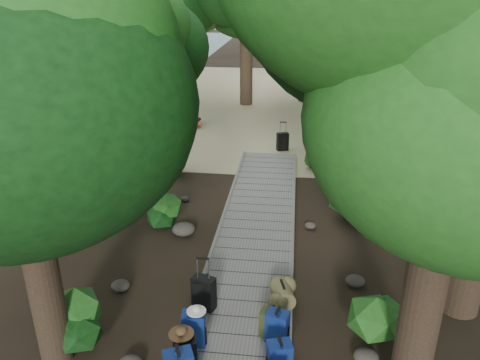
% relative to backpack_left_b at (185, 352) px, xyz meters
% --- Properties ---
extents(ground, '(120.00, 120.00, 0.00)m').
position_rel_backpack_left_b_xyz_m(ground, '(0.74, 3.92, -0.47)').
color(ground, '#2E2117').
rests_on(ground, ground).
extents(sand_beach, '(40.00, 22.00, 0.02)m').
position_rel_backpack_left_b_xyz_m(sand_beach, '(0.74, 19.92, -0.46)').
color(sand_beach, tan).
rests_on(sand_beach, ground).
extents(boardwalk, '(2.00, 12.00, 0.12)m').
position_rel_backpack_left_b_xyz_m(boardwalk, '(0.74, 4.92, -0.41)').
color(boardwalk, gray).
rests_on(boardwalk, ground).
extents(backpack_left_b, '(0.43, 0.35, 0.69)m').
position_rel_backpack_left_b_xyz_m(backpack_left_b, '(0.00, 0.00, 0.00)').
color(backpack_left_b, black).
rests_on(backpack_left_b, boardwalk).
extents(backpack_left_c, '(0.43, 0.33, 0.73)m').
position_rel_backpack_left_b_xyz_m(backpack_left_c, '(0.01, 0.60, 0.02)').
color(backpack_left_c, navy).
rests_on(backpack_left_c, boardwalk).
extents(backpack_left_d, '(0.40, 0.35, 0.50)m').
position_rel_backpack_left_b_xyz_m(backpack_left_d, '(-0.04, 1.96, -0.09)').
color(backpack_left_d, navy).
rests_on(backpack_left_d, boardwalk).
extents(backpack_right_b, '(0.45, 0.37, 0.70)m').
position_rel_backpack_left_b_xyz_m(backpack_right_b, '(1.53, 0.08, 0.00)').
color(backpack_right_b, navy).
rests_on(backpack_right_b, boardwalk).
extents(backpack_right_c, '(0.45, 0.37, 0.66)m').
position_rel_backpack_left_b_xyz_m(backpack_right_c, '(1.47, 0.86, -0.01)').
color(backpack_right_c, navy).
rests_on(backpack_right_c, boardwalk).
extents(backpack_right_d, '(0.44, 0.36, 0.58)m').
position_rel_backpack_left_b_xyz_m(backpack_right_d, '(1.35, 0.99, -0.06)').
color(backpack_right_d, '#323B1B').
rests_on(backpack_right_d, boardwalk).
extents(duffel_right_khaki, '(0.56, 0.71, 0.41)m').
position_rel_backpack_left_b_xyz_m(duffel_right_khaki, '(1.52, 1.95, -0.14)').
color(duffel_right_khaki, '#6A663F').
rests_on(duffel_right_khaki, boardwalk).
extents(suitcase_on_boardwalk, '(0.50, 0.37, 0.69)m').
position_rel_backpack_left_b_xyz_m(suitcase_on_boardwalk, '(-0.00, 1.62, -0.00)').
color(suitcase_on_boardwalk, black).
rests_on(suitcase_on_boardwalk, boardwalk).
extents(lone_suitcase_on_sand, '(0.50, 0.38, 0.69)m').
position_rel_backpack_left_b_xyz_m(lone_suitcase_on_sand, '(1.20, 11.64, -0.10)').
color(lone_suitcase_on_sand, black).
rests_on(lone_suitcase_on_sand, sand_beach).
extents(hat_brown, '(0.42, 0.42, 0.12)m').
position_rel_backpack_left_b_xyz_m(hat_brown, '(-0.06, 0.04, 0.41)').
color(hat_brown, '#51351E').
rests_on(hat_brown, backpack_left_b).
extents(hat_white, '(0.34, 0.34, 0.11)m').
position_rel_backpack_left_b_xyz_m(hat_white, '(0.08, 0.57, 0.44)').
color(hat_white, silver).
rests_on(hat_white, backpack_left_c).
extents(kayak, '(1.97, 3.60, 0.36)m').
position_rel_backpack_left_b_xyz_m(kayak, '(-2.92, 14.87, -0.27)').
color(kayak, '#AC280E').
rests_on(kayak, sand_beach).
extents(sun_lounger, '(1.24, 2.12, 0.65)m').
position_rel_backpack_left_b_xyz_m(sun_lounger, '(4.04, 13.50, -0.12)').
color(sun_lounger, silver).
rests_on(sun_lounger, sand_beach).
extents(tree_right_a, '(5.18, 5.18, 8.63)m').
position_rel_backpack_left_b_xyz_m(tree_right_a, '(3.60, 0.13, 3.85)').
color(tree_right_a, black).
rests_on(tree_right_a, ground).
extents(tree_right_c, '(5.32, 5.32, 9.21)m').
position_rel_backpack_left_b_xyz_m(tree_right_c, '(3.85, 5.83, 4.14)').
color(tree_right_c, black).
rests_on(tree_right_c, ground).
extents(tree_right_d, '(5.96, 5.96, 10.92)m').
position_rel_backpack_left_b_xyz_m(tree_right_d, '(5.87, 8.59, 4.99)').
color(tree_right_d, black).
rests_on(tree_right_d, ground).
extents(tree_right_e, '(4.69, 4.69, 8.44)m').
position_rel_backpack_left_b_xyz_m(tree_right_e, '(4.55, 11.09, 3.76)').
color(tree_right_e, black).
rests_on(tree_right_e, ground).
extents(tree_right_f, '(5.30, 5.30, 9.46)m').
position_rel_backpack_left_b_xyz_m(tree_right_f, '(6.77, 13.48, 4.27)').
color(tree_right_f, black).
rests_on(tree_right_f, ground).
extents(tree_left_a, '(4.66, 4.66, 7.76)m').
position_rel_backpack_left_b_xyz_m(tree_left_a, '(-2.33, 0.13, 3.41)').
color(tree_left_a, black).
rests_on(tree_left_a, ground).
extents(tree_left_b, '(4.87, 4.87, 8.76)m').
position_rel_backpack_left_b_xyz_m(tree_left_b, '(-4.42, 3.64, 3.91)').
color(tree_left_b, black).
rests_on(tree_left_b, ground).
extents(tree_left_c, '(4.86, 4.86, 8.46)m').
position_rel_backpack_left_b_xyz_m(tree_left_c, '(-2.88, 6.22, 3.76)').
color(tree_left_c, black).
rests_on(tree_left_c, ground).
extents(tree_back_a, '(5.56, 5.56, 9.63)m').
position_rel_backpack_left_b_xyz_m(tree_back_a, '(-1.03, 19.09, 4.35)').
color(tree_back_a, black).
rests_on(tree_back_a, ground).
extents(tree_back_b, '(5.73, 5.73, 10.23)m').
position_rel_backpack_left_b_xyz_m(tree_back_b, '(2.14, 20.26, 4.65)').
color(tree_back_b, black).
rests_on(tree_back_b, ground).
extents(tree_back_c, '(4.63, 4.63, 8.33)m').
position_rel_backpack_left_b_xyz_m(tree_back_c, '(5.90, 18.77, 3.70)').
color(tree_back_c, black).
rests_on(tree_back_c, ground).
extents(tree_back_d, '(5.26, 5.26, 8.76)m').
position_rel_backpack_left_b_xyz_m(tree_back_d, '(-4.94, 19.01, 3.92)').
color(tree_back_d, black).
rests_on(tree_back_d, ground).
extents(palm_right_a, '(4.64, 4.64, 7.91)m').
position_rel_backpack_left_b_xyz_m(palm_right_a, '(3.91, 9.88, 3.49)').
color(palm_right_a, '#133D11').
rests_on(palm_right_a, ground).
extents(palm_right_b, '(4.47, 4.47, 8.64)m').
position_rel_backpack_left_b_xyz_m(palm_right_b, '(5.31, 15.12, 3.85)').
color(palm_right_b, '#133D11').
rests_on(palm_right_b, ground).
extents(palm_right_c, '(3.85, 3.85, 6.12)m').
position_rel_backpack_left_b_xyz_m(palm_right_c, '(2.73, 16.70, 2.60)').
color(palm_right_c, '#133D11').
rests_on(palm_right_c, ground).
extents(palm_left_a, '(4.74, 4.74, 7.54)m').
position_rel_backpack_left_b_xyz_m(palm_left_a, '(-3.30, 10.83, 3.31)').
color(palm_left_a, '#133D11').
rests_on(palm_left_a, ground).
extents(rock_left_b, '(0.40, 0.36, 0.22)m').
position_rel_backpack_left_b_xyz_m(rock_left_b, '(-1.91, 2.13, -0.35)').
color(rock_left_b, '#4C473F').
rests_on(rock_left_b, ground).
extents(rock_left_c, '(0.60, 0.54, 0.33)m').
position_rel_backpack_left_b_xyz_m(rock_left_c, '(-1.12, 4.63, -0.30)').
color(rock_left_c, '#4C473F').
rests_on(rock_left_c, ground).
extents(rock_left_d, '(0.26, 0.23, 0.14)m').
position_rel_backpack_left_b_xyz_m(rock_left_d, '(-1.56, 6.64, -0.39)').
color(rock_left_d, '#4C473F').
rests_on(rock_left_d, ground).
extents(rock_right_a, '(0.43, 0.39, 0.24)m').
position_rel_backpack_left_b_xyz_m(rock_right_a, '(3.01, 0.63, -0.35)').
color(rock_right_a, '#4C473F').
rests_on(rock_right_a, ground).
extents(rock_right_b, '(0.42, 0.38, 0.23)m').
position_rel_backpack_left_b_xyz_m(rock_right_b, '(3.07, 2.89, -0.35)').
color(rock_right_b, '#4C473F').
rests_on(rock_right_b, ground).
extents(rock_right_c, '(0.30, 0.27, 0.16)m').
position_rel_backpack_left_b_xyz_m(rock_right_c, '(2.16, 5.37, -0.38)').
color(rock_right_c, '#4C473F').
rests_on(rock_right_c, ground).
extents(rock_right_d, '(0.62, 0.56, 0.34)m').
position_rel_backpack_left_b_xyz_m(rock_right_d, '(3.47, 8.03, -0.29)').
color(rock_right_d, '#4C473F').
rests_on(rock_right_d, ground).
extents(shrub_left_a, '(1.22, 1.22, 1.10)m').
position_rel_backpack_left_b_xyz_m(shrub_left_a, '(-1.99, 0.43, 0.08)').
color(shrub_left_a, '#1F5419').
rests_on(shrub_left_a, ground).
extents(shrub_left_b, '(0.92, 0.92, 0.83)m').
position_rel_backpack_left_b_xyz_m(shrub_left_b, '(-1.62, 5.09, -0.05)').
color(shrub_left_b, '#1F5419').
rests_on(shrub_left_b, ground).
extents(shrub_left_c, '(1.22, 1.22, 1.10)m').
position_rel_backpack_left_b_xyz_m(shrub_left_c, '(-2.35, 8.86, 0.08)').
color(shrub_left_c, '#1F5419').
rests_on(shrub_left_c, ground).
extents(shrub_right_a, '(1.11, 1.11, 1.00)m').
position_rel_backpack_left_b_xyz_m(shrub_right_a, '(3.19, 1.17, 0.03)').
color(shrub_right_a, '#1F5419').
rests_on(shrub_right_a, ground).
extents(shrub_right_b, '(1.32, 1.32, 1.19)m').
position_rel_backpack_left_b_xyz_m(shrub_right_b, '(3.33, 6.19, 0.13)').
color(shrub_right_b, '#1F5419').
rests_on(shrub_right_b, ground).
extents(shrub_right_c, '(0.96, 0.96, 0.86)m').
position_rel_backpack_left_b_xyz_m(shrub_right_c, '(2.55, 9.80, -0.04)').
color(shrub_right_c, '#1F5419').
rests_on(shrub_right_c, ground).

